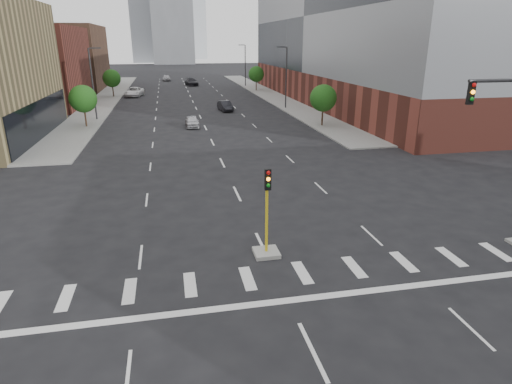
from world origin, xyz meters
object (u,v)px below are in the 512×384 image
object	(u,v)px
median_traffic_signal	(267,237)
car_deep_right	(192,82)
car_near_left	(192,121)
car_far_left	(134,92)
car_mid_right	(225,106)
car_distant	(166,78)

from	to	relation	value
median_traffic_signal	car_deep_right	distance (m)	85.48
car_near_left	car_deep_right	distance (m)	51.75
median_traffic_signal	car_near_left	xyz separation A→B (m)	(-1.50, 33.80, -0.30)
median_traffic_signal	car_far_left	distance (m)	67.25
car_deep_right	median_traffic_signal	bearing A→B (deg)	-99.37
car_far_left	car_deep_right	size ratio (longest dim) A/B	1.05
median_traffic_signal	car_near_left	world-z (taller)	median_traffic_signal
median_traffic_signal	car_mid_right	xyz separation A→B (m)	(4.09, 45.58, -0.25)
car_deep_right	car_distant	xyz separation A→B (m)	(-5.67, 13.78, -0.06)
car_mid_right	car_far_left	bearing A→B (deg)	117.55
car_distant	car_far_left	bearing A→B (deg)	-102.99
car_deep_right	car_mid_right	bearing A→B (deg)	-94.65
car_mid_right	car_distant	distance (m)	54.30
car_near_left	car_mid_right	distance (m)	13.04
median_traffic_signal	car_far_left	size ratio (longest dim) A/B	0.73
median_traffic_signal	car_mid_right	bearing A→B (deg)	84.87
car_mid_right	car_deep_right	distance (m)	39.98
car_near_left	car_far_left	xyz separation A→B (m)	(-8.78, 32.66, 0.17)
median_traffic_signal	car_near_left	bearing A→B (deg)	92.54
median_traffic_signal	car_far_left	world-z (taller)	median_traffic_signal
car_deep_right	car_distant	size ratio (longest dim) A/B	1.27
median_traffic_signal	car_far_left	bearing A→B (deg)	98.79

